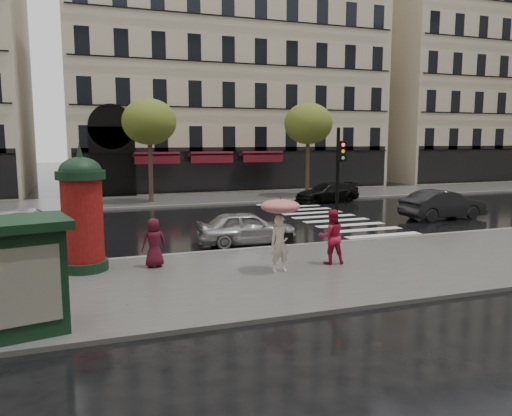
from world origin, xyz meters
name	(u,v)px	position (x,y,z in m)	size (l,w,h in m)	color
ground	(294,270)	(0.00, 0.00, 0.00)	(160.00, 160.00, 0.00)	black
near_sidewalk	(301,272)	(0.00, -0.50, 0.06)	(90.00, 7.00, 0.12)	#474744
far_sidewalk	(180,200)	(0.00, 19.00, 0.06)	(90.00, 6.00, 0.12)	#474744
near_kerb	(261,249)	(0.00, 3.00, 0.07)	(90.00, 0.25, 0.14)	slate
far_kerb	(189,205)	(0.00, 16.00, 0.07)	(90.00, 0.25, 0.14)	slate
zebra_crossing	(324,216)	(6.00, 9.60, 0.01)	(3.60, 11.75, 0.01)	silver
bldg_far_corner	(220,57)	(6.00, 30.00, 11.31)	(26.00, 14.00, 22.90)	#B7A88C
bldg_far_right	(472,71)	(34.00, 30.00, 11.31)	(24.00, 14.00, 22.90)	#B7A88C
tree_far_left	(149,122)	(-2.00, 18.00, 5.17)	(3.40, 3.40, 6.64)	#38281C
tree_far_right	(308,124)	(9.00, 18.00, 5.17)	(3.40, 3.40, 6.64)	#38281C
woman_umbrella	(280,223)	(-0.63, -0.36, 1.63)	(1.19, 1.19, 2.30)	beige
woman_red	(331,237)	(1.29, -0.02, 1.01)	(0.86, 0.67, 1.77)	#B4163A
man_burgundy	(154,243)	(-4.18, 1.47, 0.90)	(0.76, 0.50, 1.56)	#470E1C
morris_column	(82,210)	(-6.27, 1.79, 2.00)	(1.46, 1.46, 3.93)	black
traffic_light	(339,174)	(3.03, 2.71, 2.81)	(0.29, 0.42, 4.44)	black
newsstand	(20,274)	(-7.56, -3.00, 1.35)	(2.30, 2.05, 2.40)	black
car_silver	(247,228)	(-0.18, 4.20, 0.67)	(1.59, 3.94, 1.34)	#AEAEB3
car_darkgrey	(443,205)	(11.46, 6.80, 0.75)	(1.59, 4.56, 1.50)	black
car_white	(31,225)	(-8.23, 7.58, 0.69)	(2.28, 4.95, 1.38)	#BABABA
car_black	(327,192)	(9.00, 15.00, 0.64)	(1.80, 4.43, 1.28)	black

